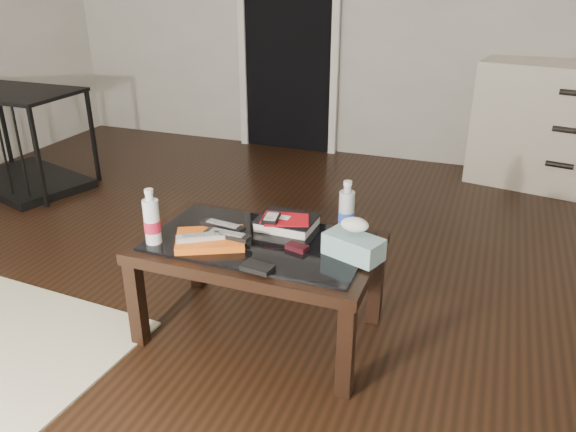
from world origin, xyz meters
name	(u,v)px	position (x,y,z in m)	size (l,w,h in m)	color
ground	(194,287)	(0.00, 0.00, 0.00)	(5.00, 5.00, 0.00)	black
doorway	(288,30)	(-0.40, 2.47, 1.02)	(0.90, 0.08, 2.07)	black
coffee_table	(259,254)	(0.47, -0.23, 0.40)	(1.00, 0.60, 0.46)	black
dresser	(563,128)	(1.80, 2.23, 0.45)	(1.27, 0.72, 0.90)	beige
pet_crate	(23,156)	(-1.90, 0.86, 0.23)	(1.04, 0.84, 0.71)	black
magazines	(210,239)	(0.30, -0.32, 0.48)	(0.28, 0.21, 0.03)	orange
remote_silver	(201,237)	(0.27, -0.36, 0.50)	(0.20, 0.05, 0.02)	#AEAEB3
remote_black_front	(228,235)	(0.37, -0.30, 0.50)	(0.20, 0.05, 0.02)	black
remote_black_back	(223,225)	(0.31, -0.23, 0.50)	(0.20, 0.05, 0.02)	black
textbook	(287,222)	(0.54, -0.07, 0.48)	(0.25, 0.20, 0.05)	black
dvd_mailers	(284,218)	(0.53, -0.08, 0.51)	(0.19, 0.14, 0.01)	#B40C16
ipod	(271,218)	(0.49, -0.12, 0.52)	(0.06, 0.10, 0.02)	black
flip_phone	(297,247)	(0.65, -0.25, 0.47)	(0.09, 0.05, 0.02)	black
wallet	(257,268)	(0.57, -0.46, 0.47)	(0.12, 0.07, 0.02)	black
water_bottle_left	(151,216)	(0.07, -0.40, 0.58)	(0.07, 0.07, 0.24)	silver
water_bottle_right	(347,207)	(0.80, -0.03, 0.58)	(0.07, 0.07, 0.24)	#B6BDC1
tissue_box	(353,246)	(0.88, -0.23, 0.51)	(0.23, 0.12, 0.09)	#237080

